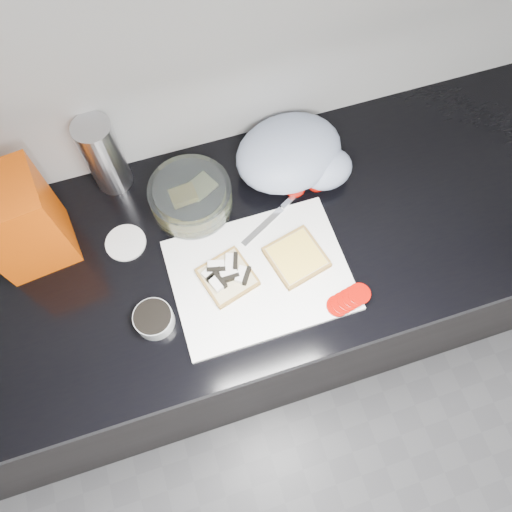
{
  "coord_description": "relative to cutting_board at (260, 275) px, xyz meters",
  "views": [
    {
      "loc": [
        -0.07,
        0.7,
        1.97
      ],
      "look_at": [
        0.07,
        1.13,
        0.95
      ],
      "focal_mm": 35.0,
      "sensor_mm": 36.0,
      "label": 1
    }
  ],
  "objects": [
    {
      "name": "base_cabinet",
      "position": [
        -0.07,
        0.1,
        -0.48
      ],
      "size": [
        3.5,
        0.6,
        0.86
      ],
      "primitive_type": "cube",
      "color": "black",
      "rests_on": "ground"
    },
    {
      "name": "glass_bowl",
      "position": [
        -0.1,
        0.23,
        0.03
      ],
      "size": [
        0.2,
        0.2,
        0.08
      ],
      "rotation": [
        0.0,
        0.0,
        0.08
      ],
      "color": "silver",
      "rests_on": "countertop"
    },
    {
      "name": "countertop",
      "position": [
        -0.07,
        0.1,
        -0.03
      ],
      "size": [
        3.5,
        0.64,
        0.04
      ],
      "primitive_type": "cube",
      "color": "black",
      "rests_on": "base_cabinet"
    },
    {
      "name": "steel_canister",
      "position": [
        -0.27,
        0.36,
        0.1
      ],
      "size": [
        0.09,
        0.09,
        0.21
      ],
      "primitive_type": "cylinder",
      "color": "#B9B9BE",
      "rests_on": "countertop"
    },
    {
      "name": "whole_tomatoes",
      "position": [
        0.18,
        0.19,
        0.02
      ],
      "size": [
        0.11,
        0.06,
        0.05
      ],
      "rotation": [
        0.0,
        0.0,
        0.3
      ],
      "color": "#970903",
      "rests_on": "countertop"
    },
    {
      "name": "bread_left",
      "position": [
        -0.07,
        0.01,
        0.02
      ],
      "size": [
        0.14,
        0.14,
        0.03
      ],
      "rotation": [
        0.0,
        0.0,
        0.27
      ],
      "color": "beige",
      "rests_on": "cutting_board"
    },
    {
      "name": "seed_tub",
      "position": [
        -0.25,
        -0.03,
        0.02
      ],
      "size": [
        0.09,
        0.09,
        0.04
      ],
      "color": "#A1A6A7",
      "rests_on": "countertop"
    },
    {
      "name": "knife",
      "position": [
        0.09,
        0.14,
        0.01
      ],
      "size": [
        0.18,
        0.11,
        0.01
      ],
      "rotation": [
        0.0,
        0.0,
        0.49
      ],
      "color": "silver",
      "rests_on": "cutting_board"
    },
    {
      "name": "tomato_slices",
      "position": [
        0.17,
        -0.12,
        0.02
      ],
      "size": [
        0.11,
        0.07,
        0.02
      ],
      "rotation": [
        0.0,
        0.0,
        -0.32
      ],
      "color": "#970903",
      "rests_on": "cutting_board"
    },
    {
      "name": "bread_bag",
      "position": [
        -0.47,
        0.23,
        0.12
      ],
      "size": [
        0.18,
        0.17,
        0.25
      ],
      "primitive_type": "cube",
      "rotation": [
        0.0,
        0.0,
        0.12
      ],
      "color": "#DB3B03",
      "rests_on": "countertop"
    },
    {
      "name": "cutting_board",
      "position": [
        0.0,
        0.0,
        0.0
      ],
      "size": [
        0.4,
        0.3,
        0.01
      ],
      "primitive_type": "cube",
      "color": "white",
      "rests_on": "countertop"
    },
    {
      "name": "grocery_bag",
      "position": [
        0.17,
        0.26,
        0.05
      ],
      "size": [
        0.31,
        0.26,
        0.12
      ],
      "rotation": [
        0.0,
        0.0,
        0.18
      ],
      "color": "#92A1B3",
      "rests_on": "countertop"
    },
    {
      "name": "tub_lid",
      "position": [
        -0.28,
        0.18,
        -0.0
      ],
      "size": [
        0.13,
        0.13,
        0.01
      ],
      "primitive_type": "cylinder",
      "rotation": [
        0.0,
        0.0,
        -0.39
      ],
      "color": "white",
      "rests_on": "countertop"
    },
    {
      "name": "bread_right",
      "position": [
        0.09,
        0.01,
        0.01
      ],
      "size": [
        0.15,
        0.15,
        0.02
      ],
      "rotation": [
        0.0,
        0.0,
        0.23
      ],
      "color": "beige",
      "rests_on": "cutting_board"
    }
  ]
}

